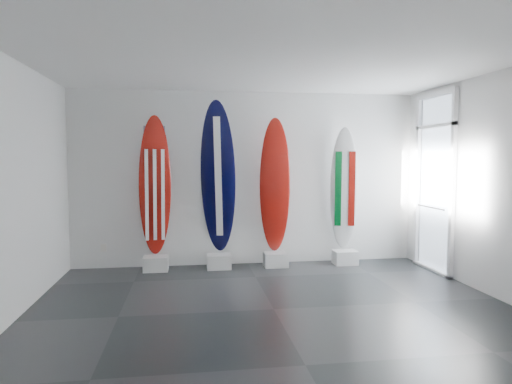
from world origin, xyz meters
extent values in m
plane|color=black|center=(0.00, 0.00, 0.00)|extent=(6.00, 6.00, 0.00)
plane|color=white|center=(0.00, 0.00, 3.00)|extent=(6.00, 6.00, 0.00)
plane|color=silver|center=(0.00, 2.50, 1.50)|extent=(6.00, 0.00, 6.00)
plane|color=silver|center=(0.00, -2.50, 1.50)|extent=(6.00, 0.00, 6.00)
plane|color=silver|center=(-3.00, 0.00, 1.50)|extent=(0.00, 5.00, 5.00)
plane|color=silver|center=(3.00, 0.00, 1.50)|extent=(0.00, 5.00, 5.00)
cube|color=silver|center=(-1.57, 2.18, 0.12)|extent=(0.40, 0.30, 0.24)
ellipsoid|color=maroon|center=(-1.57, 2.28, 1.39)|extent=(0.56, 0.36, 2.32)
cube|color=silver|center=(-0.53, 2.18, 0.12)|extent=(0.40, 0.30, 0.24)
ellipsoid|color=black|center=(-0.53, 2.28, 1.52)|extent=(0.68, 0.62, 2.57)
cube|color=silver|center=(0.44, 2.18, 0.12)|extent=(0.40, 0.30, 0.24)
ellipsoid|color=maroon|center=(0.44, 2.28, 1.39)|extent=(0.55, 0.30, 2.30)
cube|color=silver|center=(1.68, 2.18, 0.12)|extent=(0.40, 0.30, 0.24)
ellipsoid|color=white|center=(1.68, 2.28, 1.31)|extent=(0.53, 0.36, 2.16)
cube|color=silver|center=(-2.45, 2.48, 0.35)|extent=(0.09, 0.02, 0.13)
camera|label=1|loc=(-1.02, -5.40, 1.85)|focal=32.04mm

